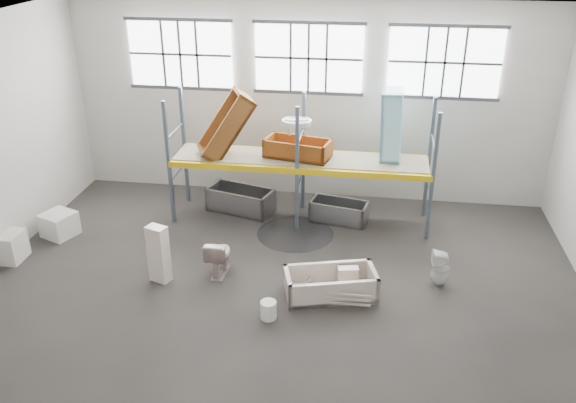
% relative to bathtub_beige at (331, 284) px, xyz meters
% --- Properties ---
extents(floor, '(12.00, 10.00, 0.10)m').
position_rel_bathtub_beige_xyz_m(floor, '(-1.00, -0.33, -0.31)').
color(floor, '#443E3B').
rests_on(floor, ground).
extents(ceiling, '(12.00, 10.00, 0.10)m').
position_rel_bathtub_beige_xyz_m(ceiling, '(-1.00, -0.33, 4.79)').
color(ceiling, silver).
rests_on(ceiling, ground).
extents(wall_back, '(12.00, 0.10, 5.00)m').
position_rel_bathtub_beige_xyz_m(wall_back, '(-1.00, 4.72, 2.24)').
color(wall_back, '#BAB5AB').
rests_on(wall_back, ground).
extents(wall_front, '(12.00, 0.10, 5.00)m').
position_rel_bathtub_beige_xyz_m(wall_front, '(-1.00, -5.38, 2.24)').
color(wall_front, '#BCB8AF').
rests_on(wall_front, ground).
extents(window_left, '(2.60, 0.04, 1.60)m').
position_rel_bathtub_beige_xyz_m(window_left, '(-4.20, 4.61, 3.34)').
color(window_left, white).
rests_on(window_left, wall_back).
extents(window_mid, '(2.60, 0.04, 1.60)m').
position_rel_bathtub_beige_xyz_m(window_mid, '(-1.00, 4.61, 3.34)').
color(window_mid, white).
rests_on(window_mid, wall_back).
extents(window_right, '(2.60, 0.04, 1.60)m').
position_rel_bathtub_beige_xyz_m(window_right, '(2.20, 4.61, 3.34)').
color(window_right, white).
rests_on(window_right, wall_back).
extents(rack_upright_la, '(0.08, 0.08, 3.00)m').
position_rel_bathtub_beige_xyz_m(rack_upright_la, '(-4.00, 2.57, 1.24)').
color(rack_upright_la, slate).
rests_on(rack_upright_la, floor).
extents(rack_upright_lb, '(0.08, 0.08, 3.00)m').
position_rel_bathtub_beige_xyz_m(rack_upright_lb, '(-4.00, 3.77, 1.24)').
color(rack_upright_lb, slate).
rests_on(rack_upright_lb, floor).
extents(rack_upright_ma, '(0.08, 0.08, 3.00)m').
position_rel_bathtub_beige_xyz_m(rack_upright_ma, '(-1.00, 2.57, 1.24)').
color(rack_upright_ma, slate).
rests_on(rack_upright_ma, floor).
extents(rack_upright_mb, '(0.08, 0.08, 3.00)m').
position_rel_bathtub_beige_xyz_m(rack_upright_mb, '(-1.00, 3.77, 1.24)').
color(rack_upright_mb, slate).
rests_on(rack_upright_mb, floor).
extents(rack_upright_ra, '(0.08, 0.08, 3.00)m').
position_rel_bathtub_beige_xyz_m(rack_upright_ra, '(2.00, 2.57, 1.24)').
color(rack_upright_ra, slate).
rests_on(rack_upright_ra, floor).
extents(rack_upright_rb, '(0.08, 0.08, 3.00)m').
position_rel_bathtub_beige_xyz_m(rack_upright_rb, '(2.00, 3.77, 1.24)').
color(rack_upright_rb, slate).
rests_on(rack_upright_rb, floor).
extents(rack_beam_front, '(6.00, 0.10, 0.14)m').
position_rel_bathtub_beige_xyz_m(rack_beam_front, '(-1.00, 2.57, 1.24)').
color(rack_beam_front, yellow).
rests_on(rack_beam_front, floor).
extents(rack_beam_back, '(6.00, 0.10, 0.14)m').
position_rel_bathtub_beige_xyz_m(rack_beam_back, '(-1.00, 3.77, 1.24)').
color(rack_beam_back, yellow).
rests_on(rack_beam_back, floor).
extents(shelf_deck, '(5.90, 1.10, 0.03)m').
position_rel_bathtub_beige_xyz_m(shelf_deck, '(-1.00, 3.17, 1.32)').
color(shelf_deck, gray).
rests_on(shelf_deck, floor).
extents(wet_patch, '(1.80, 1.80, 0.00)m').
position_rel_bathtub_beige_xyz_m(wet_patch, '(-1.00, 2.37, -0.26)').
color(wet_patch, black).
rests_on(wet_patch, floor).
extents(bathtub_beige, '(1.91, 1.26, 0.51)m').
position_rel_bathtub_beige_xyz_m(bathtub_beige, '(0.00, 0.00, 0.00)').
color(bathtub_beige, beige).
rests_on(bathtub_beige, floor).
extents(cistern_spare, '(0.43, 0.27, 0.38)m').
position_rel_bathtub_beige_xyz_m(cistern_spare, '(0.32, 0.28, 0.02)').
color(cistern_spare, beige).
rests_on(cistern_spare, bathtub_beige).
extents(sink_in_tub, '(0.62, 0.62, 0.17)m').
position_rel_bathtub_beige_xyz_m(sink_in_tub, '(-0.65, 0.14, -0.10)').
color(sink_in_tub, beige).
rests_on(sink_in_tub, bathtub_beige).
extents(toilet_beige, '(0.47, 0.81, 0.81)m').
position_rel_bathtub_beige_xyz_m(toilet_beige, '(-2.33, 0.47, 0.15)').
color(toilet_beige, beige).
rests_on(toilet_beige, floor).
extents(cistern_tall, '(0.46, 0.38, 1.22)m').
position_rel_bathtub_beige_xyz_m(cistern_tall, '(-3.44, 0.03, 0.35)').
color(cistern_tall, beige).
rests_on(cistern_tall, floor).
extents(toilet_white, '(0.38, 0.37, 0.76)m').
position_rel_bathtub_beige_xyz_m(toilet_white, '(2.12, 0.67, 0.12)').
color(toilet_white, white).
rests_on(toilet_white, floor).
extents(steel_tub_left, '(1.76, 1.18, 0.59)m').
position_rel_bathtub_beige_xyz_m(steel_tub_left, '(-2.53, 3.38, 0.04)').
color(steel_tub_left, '#94959B').
rests_on(steel_tub_left, floor).
extents(steel_tub_right, '(1.45, 0.90, 0.50)m').
position_rel_bathtub_beige_xyz_m(steel_tub_right, '(-0.05, 3.19, -0.01)').
color(steel_tub_right, '#A7A9AE').
rests_on(steel_tub_right, floor).
extents(rust_tub_flat, '(1.62, 1.01, 0.42)m').
position_rel_bathtub_beige_xyz_m(rust_tub_flat, '(-1.07, 3.17, 1.56)').
color(rust_tub_flat, '#9B4A16').
rests_on(rust_tub_flat, shelf_deck).
extents(rust_tub_tilted, '(1.55, 1.27, 1.64)m').
position_rel_bathtub_beige_xyz_m(rust_tub_tilted, '(-2.75, 3.15, 2.04)').
color(rust_tub_tilted, brown).
rests_on(rust_tub_tilted, shelf_deck).
extents(sink_on_shelf, '(0.69, 0.56, 0.58)m').
position_rel_bathtub_beige_xyz_m(sink_on_shelf, '(-1.05, 2.80, 1.84)').
color(sink_on_shelf, silver).
rests_on(sink_on_shelf, rust_tub_flat).
extents(blue_tub_upright, '(0.56, 0.79, 1.62)m').
position_rel_bathtub_beige_xyz_m(blue_tub_upright, '(1.05, 3.42, 2.14)').
color(blue_tub_upright, '#99DDF2').
rests_on(blue_tub_upright, shelf_deck).
extents(bucket, '(0.39, 0.39, 0.35)m').
position_rel_bathtub_beige_xyz_m(bucket, '(-1.06, -0.90, -0.08)').
color(bucket, white).
rests_on(bucket, floor).
extents(carton_near, '(0.74, 0.63, 0.63)m').
position_rel_bathtub_beige_xyz_m(carton_near, '(-7.00, 0.34, 0.06)').
color(carton_near, silver).
rests_on(carton_near, floor).
extents(carton_far, '(0.86, 0.86, 0.55)m').
position_rel_bathtub_beige_xyz_m(carton_far, '(-6.39, 1.52, 0.02)').
color(carton_far, silver).
rests_on(carton_far, floor).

